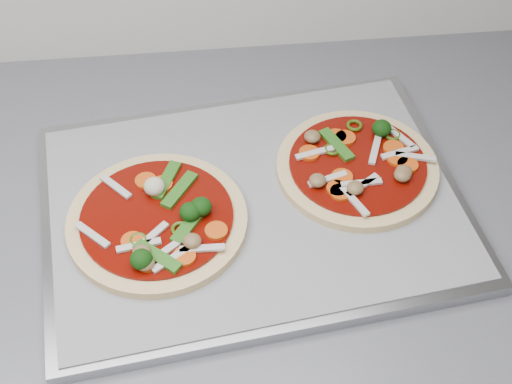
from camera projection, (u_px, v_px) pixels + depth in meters
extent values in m
cube|color=#99999E|center=(253.00, 205.00, 0.83)|extent=(0.52, 0.41, 0.02)
cube|color=gray|center=(253.00, 200.00, 0.82)|extent=(0.50, 0.39, 0.00)
cylinder|color=#EBC58A|center=(157.00, 221.00, 0.79)|extent=(0.24, 0.24, 0.01)
cylinder|color=#690000|center=(157.00, 217.00, 0.79)|extent=(0.21, 0.21, 0.00)
cylinder|color=#DA570B|center=(146.00, 181.00, 0.82)|extent=(0.03, 0.03, 0.00)
ellipsoid|color=#123B09|center=(201.00, 207.00, 0.78)|extent=(0.03, 0.03, 0.02)
cylinder|color=#DA570B|center=(152.00, 259.00, 0.74)|extent=(0.03, 0.03, 0.00)
ellipsoid|color=brown|center=(142.00, 252.00, 0.74)|extent=(0.02, 0.02, 0.01)
cube|color=beige|center=(139.00, 245.00, 0.76)|extent=(0.05, 0.02, 0.00)
cube|color=beige|center=(115.00, 186.00, 0.81)|extent=(0.04, 0.04, 0.00)
cube|color=#33711D|center=(190.00, 224.00, 0.78)|extent=(0.04, 0.06, 0.00)
cylinder|color=#DA570B|center=(132.00, 241.00, 0.76)|extent=(0.03, 0.03, 0.00)
cube|color=#33711D|center=(157.00, 256.00, 0.75)|extent=(0.05, 0.05, 0.00)
cylinder|color=#DA570B|center=(216.00, 231.00, 0.77)|extent=(0.04, 0.04, 0.00)
cube|color=#33711D|center=(167.00, 180.00, 0.82)|extent=(0.04, 0.06, 0.00)
torus|color=#364A0C|center=(138.00, 240.00, 0.76)|extent=(0.02, 0.02, 0.00)
ellipsoid|color=beige|center=(154.00, 187.00, 0.80)|extent=(0.03, 0.03, 0.02)
torus|color=#364A0C|center=(180.00, 229.00, 0.77)|extent=(0.03, 0.03, 0.00)
cube|color=beige|center=(173.00, 246.00, 0.76)|extent=(0.04, 0.04, 0.00)
cylinder|color=#DA570B|center=(184.00, 256.00, 0.75)|extent=(0.03, 0.03, 0.00)
ellipsoid|color=brown|center=(192.00, 241.00, 0.75)|extent=(0.03, 0.03, 0.01)
cylinder|color=#DA570B|center=(162.00, 184.00, 0.82)|extent=(0.03, 0.03, 0.00)
ellipsoid|color=#123B09|center=(190.00, 212.00, 0.78)|extent=(0.03, 0.03, 0.02)
cube|color=beige|center=(93.00, 235.00, 0.77)|extent=(0.04, 0.04, 0.00)
cube|color=beige|center=(171.00, 259.00, 0.74)|extent=(0.04, 0.03, 0.00)
cylinder|color=#DA570B|center=(148.00, 262.00, 0.74)|extent=(0.03, 0.03, 0.00)
cube|color=beige|center=(151.00, 237.00, 0.76)|extent=(0.04, 0.04, 0.00)
ellipsoid|color=brown|center=(145.00, 263.00, 0.74)|extent=(0.03, 0.03, 0.01)
cube|color=#33711D|center=(180.00, 190.00, 0.81)|extent=(0.04, 0.06, 0.00)
cube|color=beige|center=(202.00, 248.00, 0.75)|extent=(0.05, 0.01, 0.00)
ellipsoid|color=#123B09|center=(141.00, 259.00, 0.73)|extent=(0.03, 0.03, 0.02)
cylinder|color=#EBC58A|center=(357.00, 168.00, 0.85)|extent=(0.23, 0.23, 0.01)
cylinder|color=#690000|center=(358.00, 164.00, 0.84)|extent=(0.20, 0.20, 0.00)
cube|color=beige|center=(415.00, 157.00, 0.84)|extent=(0.05, 0.02, 0.00)
ellipsoid|color=brown|center=(355.00, 188.00, 0.81)|extent=(0.03, 0.03, 0.01)
cylinder|color=#DA570B|center=(309.00, 153.00, 0.85)|extent=(0.03, 0.03, 0.00)
cube|color=beige|center=(315.00, 153.00, 0.85)|extent=(0.05, 0.02, 0.00)
cube|color=beige|center=(354.00, 201.00, 0.80)|extent=(0.03, 0.05, 0.00)
cylinder|color=#DA570B|center=(341.00, 192.00, 0.81)|extent=(0.03, 0.03, 0.00)
ellipsoid|color=brown|center=(318.00, 180.00, 0.81)|extent=(0.03, 0.03, 0.01)
cube|color=beige|center=(328.00, 179.00, 0.82)|extent=(0.05, 0.02, 0.00)
cube|color=beige|center=(399.00, 136.00, 0.87)|extent=(0.03, 0.05, 0.00)
cube|color=beige|center=(375.00, 150.00, 0.85)|extent=(0.03, 0.05, 0.00)
torus|color=#364A0C|center=(332.00, 149.00, 0.85)|extent=(0.03, 0.03, 0.00)
cylinder|color=#DA570B|center=(393.00, 148.00, 0.86)|extent=(0.03, 0.03, 0.00)
ellipsoid|color=brown|center=(404.00, 172.00, 0.82)|extent=(0.02, 0.02, 0.01)
cube|color=beige|center=(400.00, 152.00, 0.85)|extent=(0.05, 0.02, 0.00)
cylinder|color=#DA570B|center=(336.00, 137.00, 0.87)|extent=(0.03, 0.03, 0.00)
ellipsoid|color=brown|center=(312.00, 137.00, 0.86)|extent=(0.03, 0.03, 0.01)
cylinder|color=#DA570B|center=(397.00, 159.00, 0.84)|extent=(0.03, 0.03, 0.00)
cylinder|color=#DA570B|center=(345.00, 138.00, 0.87)|extent=(0.04, 0.04, 0.00)
cube|color=beige|center=(361.00, 183.00, 0.82)|extent=(0.05, 0.01, 0.00)
torus|color=#364A0C|center=(354.00, 125.00, 0.88)|extent=(0.02, 0.02, 0.00)
cylinder|color=#DA570B|center=(342.00, 177.00, 0.82)|extent=(0.03, 0.03, 0.00)
torus|color=#364A0C|center=(393.00, 135.00, 0.87)|extent=(0.03, 0.03, 0.00)
cylinder|color=#DA570B|center=(337.00, 189.00, 0.81)|extent=(0.03, 0.03, 0.00)
cylinder|color=#DA570B|center=(408.00, 165.00, 0.84)|extent=(0.03, 0.03, 0.00)
cube|color=#33711D|center=(336.00, 145.00, 0.86)|extent=(0.04, 0.06, 0.00)
ellipsoid|color=#123B09|center=(382.00, 128.00, 0.87)|extent=(0.03, 0.03, 0.02)
cube|color=beige|center=(363.00, 185.00, 0.81)|extent=(0.04, 0.03, 0.00)
ellipsoid|color=brown|center=(402.00, 175.00, 0.82)|extent=(0.03, 0.03, 0.01)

